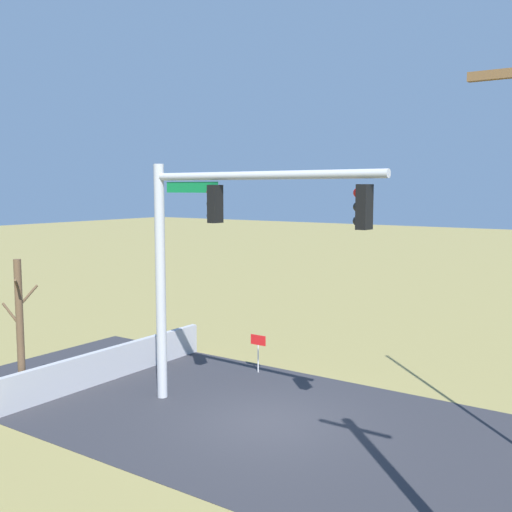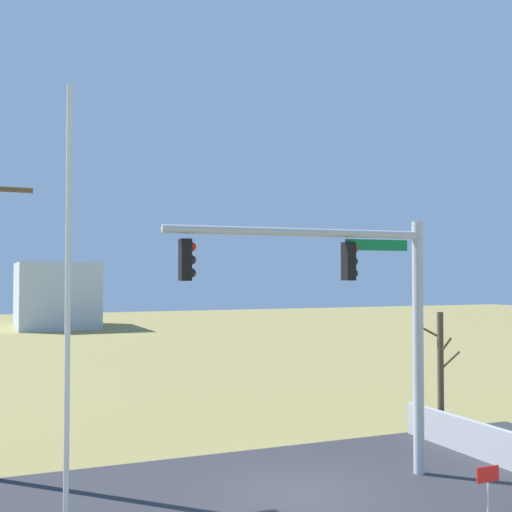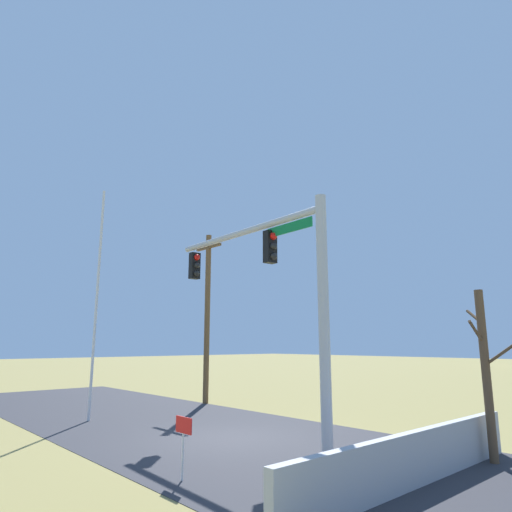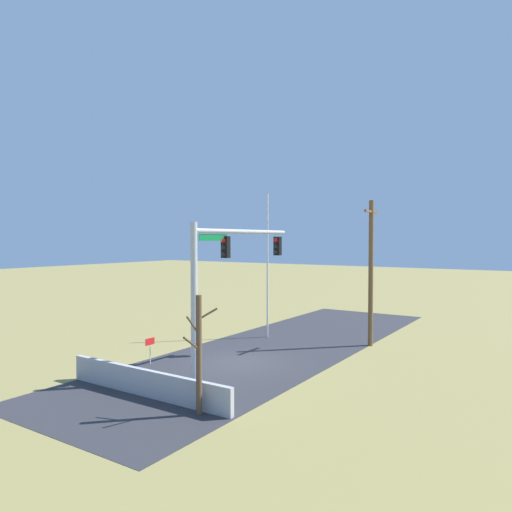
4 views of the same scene
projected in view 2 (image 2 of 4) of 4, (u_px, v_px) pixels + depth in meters
ground_plane at (303, 494)px, 15.20m from camera, size 160.00×160.00×0.00m
sidewalk_corner at (450, 469)px, 17.11m from camera, size 6.00×6.00×0.01m
retaining_fence at (500, 447)px, 17.42m from camera, size 0.20×7.93×1.00m
signal_mast at (356, 298)px, 16.24m from camera, size 6.90×0.61×6.53m
flagpole at (68, 324)px, 11.43m from camera, size 0.10×0.10×8.53m
bare_tree at (441, 374)px, 20.23m from camera, size 1.27×1.02×3.99m
open_sign at (488, 482)px, 13.21m from camera, size 0.56×0.04×1.22m
distant_building at (56, 295)px, 65.62m from camera, size 7.62×11.33×6.49m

